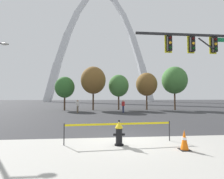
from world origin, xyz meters
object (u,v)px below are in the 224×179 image
(pedestrian_standing_center, at_px, (123,106))
(pedestrian_walking_left, at_px, (78,106))
(fire_hydrant, at_px, (119,133))
(traffic_signal_gantry, at_px, (209,58))
(traffic_cone_by_hydrant, at_px, (184,140))
(monument_arch, at_px, (100,52))

(pedestrian_standing_center, bearing_deg, pedestrian_walking_left, 174.56)
(fire_hydrant, distance_m, pedestrian_walking_left, 14.66)
(pedestrian_standing_center, bearing_deg, traffic_signal_gantry, -72.98)
(traffic_cone_by_hydrant, height_order, pedestrian_standing_center, pedestrian_standing_center)
(traffic_cone_by_hydrant, bearing_deg, pedestrian_standing_center, 89.70)
(traffic_cone_by_hydrant, xyz_separation_m, pedestrian_standing_center, (0.08, 14.54, 0.46))
(traffic_cone_by_hydrant, height_order, traffic_signal_gantry, traffic_signal_gantry)
(pedestrian_standing_center, bearing_deg, traffic_cone_by_hydrant, -90.30)
(traffic_signal_gantry, xyz_separation_m, pedestrian_standing_center, (-3.42, 11.17, -3.45))
(traffic_signal_gantry, bearing_deg, fire_hydrant, -155.94)
(traffic_signal_gantry, xyz_separation_m, monument_arch, (-5.40, 65.88, 18.48))
(fire_hydrant, height_order, traffic_cone_by_hydrant, fire_hydrant)
(traffic_signal_gantry, distance_m, pedestrian_walking_left, 15.21)
(traffic_signal_gantry, height_order, pedestrian_walking_left, traffic_signal_gantry)
(traffic_cone_by_hydrant, height_order, monument_arch, monument_arch)
(traffic_signal_gantry, bearing_deg, monument_arch, 94.69)
(traffic_cone_by_hydrant, bearing_deg, traffic_signal_gantry, 43.99)
(pedestrian_standing_center, bearing_deg, monument_arch, 92.07)
(pedestrian_walking_left, bearing_deg, monument_arch, 86.12)
(fire_hydrant, xyz_separation_m, traffic_signal_gantry, (5.76, 2.57, 3.80))
(traffic_cone_by_hydrant, relative_size, monument_arch, 0.01)
(monument_arch, bearing_deg, traffic_cone_by_hydrant, -88.42)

